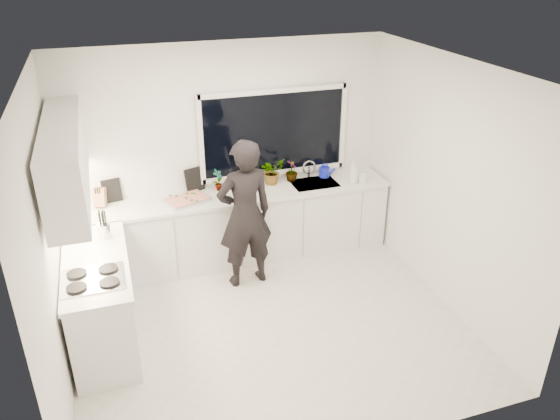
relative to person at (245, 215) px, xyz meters
name	(u,v)px	position (x,y,z in m)	size (l,w,h in m)	color
floor	(271,325)	(0.02, -0.90, -0.91)	(4.00, 3.50, 0.02)	beige
wall_back	(227,152)	(0.02, 0.86, 0.45)	(4.00, 0.02, 2.70)	white
wall_left	(47,245)	(-1.99, -0.90, 0.45)	(0.02, 3.50, 2.70)	white
wall_right	(449,186)	(2.03, -0.90, 0.45)	(0.02, 3.50, 2.70)	white
ceiling	(268,70)	(0.02, -0.90, 1.81)	(4.00, 3.50, 0.02)	white
window	(274,133)	(0.62, 0.82, 0.65)	(1.80, 0.02, 1.00)	black
base_cabinets_back	(236,228)	(0.02, 0.55, -0.46)	(3.92, 0.58, 0.88)	white
base_cabinets_left	(102,302)	(-1.65, -0.55, -0.46)	(0.58, 1.60, 0.88)	white
countertop_back	(235,195)	(0.02, 0.54, 0.00)	(3.94, 0.62, 0.04)	silver
countertop_left	(95,263)	(-1.65, -0.55, 0.00)	(0.62, 1.60, 0.04)	silver
upper_cabinets	(65,160)	(-1.77, -0.20, 0.95)	(0.34, 2.10, 0.70)	white
sink	(314,187)	(1.07, 0.55, -0.03)	(0.58, 0.42, 0.14)	silver
faucet	(309,169)	(1.07, 0.75, 0.13)	(0.03, 0.03, 0.22)	silver
stovetop	(93,279)	(-1.67, -0.90, 0.04)	(0.56, 0.48, 0.03)	black
person	(245,215)	(0.00, 0.00, 0.00)	(0.66, 0.43, 1.80)	black
pizza_tray	(187,200)	(-0.58, 0.52, 0.04)	(0.49, 0.37, 0.03)	silver
pizza	(186,199)	(-0.58, 0.52, 0.05)	(0.45, 0.32, 0.01)	red
watering_can	(324,172)	(1.27, 0.71, 0.09)	(0.14, 0.14, 0.13)	#141FC2
paper_towel_roll	(74,201)	(-1.83, 0.65, 0.15)	(0.11, 0.11, 0.26)	white
knife_block	(100,198)	(-1.55, 0.69, 0.13)	(0.13, 0.10, 0.22)	#A4714C
utensil_crock	(104,231)	(-1.53, -0.10, 0.10)	(0.13, 0.13, 0.16)	silver
picture_frame_large	(112,191)	(-1.41, 0.79, 0.16)	(0.22, 0.02, 0.28)	black
picture_frame_small	(195,180)	(-0.42, 0.79, 0.17)	(0.25, 0.02, 0.30)	black
herb_plants	(266,173)	(0.47, 0.71, 0.18)	(1.13, 0.36, 0.34)	#26662D
soap_bottles	(356,172)	(1.57, 0.40, 0.16)	(0.27, 0.17, 0.31)	#D8BF66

